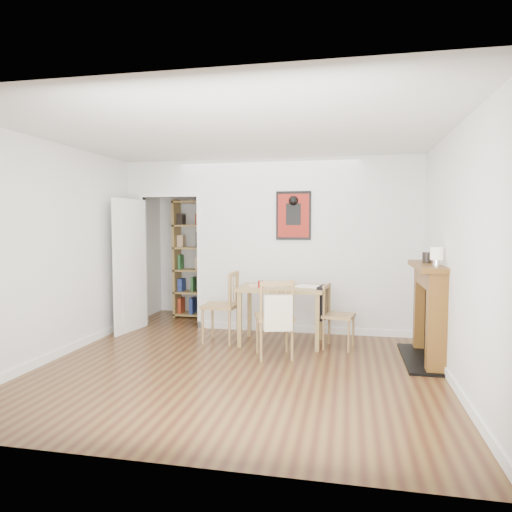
% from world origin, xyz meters
% --- Properties ---
extents(ground, '(5.20, 5.20, 0.00)m').
position_xyz_m(ground, '(0.00, 0.00, 0.00)').
color(ground, brown).
rests_on(ground, ground).
extents(room_shell, '(5.20, 5.20, 5.20)m').
position_xyz_m(room_shell, '(0.10, 1.34, 1.30)').
color(room_shell, silver).
rests_on(room_shell, ground).
extents(dining_table, '(1.14, 0.73, 0.78)m').
position_xyz_m(dining_table, '(0.32, 0.67, 0.69)').
color(dining_table, olive).
rests_on(dining_table, ground).
extents(chair_left, '(0.52, 0.52, 0.98)m').
position_xyz_m(chair_left, '(-0.51, 0.59, 0.49)').
color(chair_left, '#9A7147').
rests_on(chair_left, ground).
extents(chair_right, '(0.54, 0.49, 0.84)m').
position_xyz_m(chair_right, '(1.07, 0.58, 0.44)').
color(chair_right, '#9A7147').
rests_on(chair_right, ground).
extents(chair_front, '(0.60, 0.64, 0.96)m').
position_xyz_m(chair_front, '(0.34, 0.01, 0.49)').
color(chair_front, '#9A7147').
rests_on(chair_front, ground).
extents(bookshelf, '(0.86, 0.35, 2.05)m').
position_xyz_m(bookshelf, '(-1.35, 2.17, 1.01)').
color(bookshelf, olive).
rests_on(bookshelf, ground).
extents(fireplace, '(0.45, 1.25, 1.16)m').
position_xyz_m(fireplace, '(2.16, 0.25, 0.62)').
color(fireplace, brown).
rests_on(fireplace, ground).
extents(red_glass, '(0.07, 0.07, 0.09)m').
position_xyz_m(red_glass, '(0.06, 0.53, 0.83)').
color(red_glass, maroon).
rests_on(red_glass, dining_table).
extents(orange_fruit, '(0.08, 0.08, 0.08)m').
position_xyz_m(orange_fruit, '(0.45, 0.77, 0.82)').
color(orange_fruit, orange).
rests_on(orange_fruit, dining_table).
extents(placemat, '(0.51, 0.44, 0.00)m').
position_xyz_m(placemat, '(0.09, 0.74, 0.78)').
color(placemat, beige).
rests_on(placemat, dining_table).
extents(notebook, '(0.38, 0.32, 0.02)m').
position_xyz_m(notebook, '(0.69, 0.73, 0.79)').
color(notebook, white).
rests_on(notebook, dining_table).
extents(mantel_lamp, '(0.14, 0.14, 0.21)m').
position_xyz_m(mantel_lamp, '(2.15, -0.15, 1.29)').
color(mantel_lamp, silver).
rests_on(mantel_lamp, fireplace).
extents(ceramic_jar_a, '(0.11, 0.11, 0.13)m').
position_xyz_m(ceramic_jar_a, '(2.13, 0.34, 1.22)').
color(ceramic_jar_a, black).
rests_on(ceramic_jar_a, fireplace).
extents(ceramic_jar_b, '(0.08, 0.08, 0.10)m').
position_xyz_m(ceramic_jar_b, '(2.15, 0.56, 1.21)').
color(ceramic_jar_b, black).
rests_on(ceramic_jar_b, fireplace).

